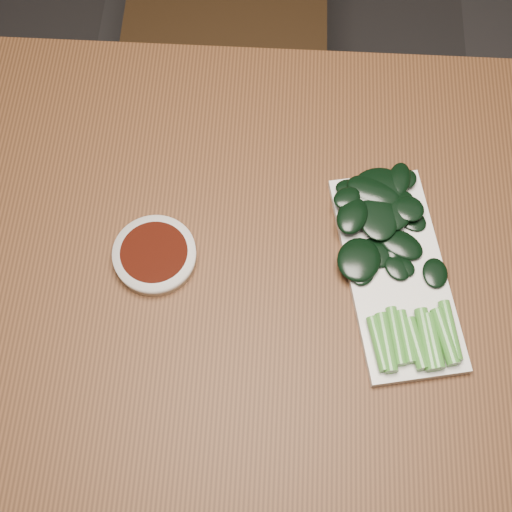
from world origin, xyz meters
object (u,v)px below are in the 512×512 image
object	(u,v)px
table	(267,286)
sauce_bowl	(155,255)
serving_plate	(396,272)
gai_lan	(391,255)

from	to	relation	value
table	sauce_bowl	xyz separation A→B (m)	(-0.16, 0.00, 0.08)
table	sauce_bowl	distance (m)	0.18
sauce_bowl	serving_plate	size ratio (longest dim) A/B	0.35
serving_plate	table	bearing A→B (deg)	179.61
sauce_bowl	serving_plate	distance (m)	0.35
table	serving_plate	world-z (taller)	serving_plate
table	gai_lan	bearing A→B (deg)	5.30
gai_lan	serving_plate	bearing A→B (deg)	-61.30
sauce_bowl	serving_plate	world-z (taller)	sauce_bowl
serving_plate	gai_lan	world-z (taller)	gai_lan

